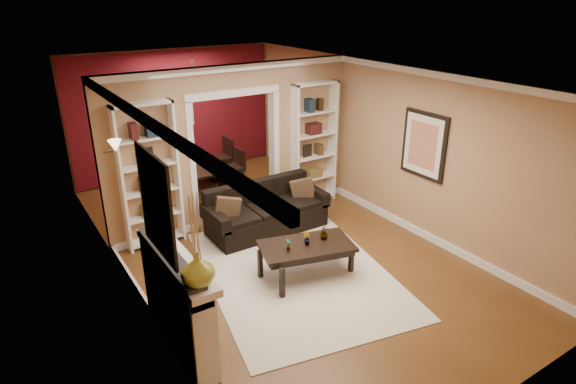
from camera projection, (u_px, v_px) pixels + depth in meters
floor at (271, 243)px, 7.79m from camera, size 8.00×8.00×0.00m
ceiling at (269, 74)px, 6.75m from camera, size 8.00×8.00×0.00m
wall_back at (175, 113)px, 10.37m from camera, size 8.00×0.00×8.00m
wall_front at (507, 293)px, 4.17m from camera, size 8.00×0.00×8.00m
wall_left at (119, 197)px, 6.15m from camera, size 0.00×8.00×8.00m
wall_right at (380, 142)px, 8.40m from camera, size 0.00×8.00×8.00m
partition_wall at (234, 145)px, 8.20m from camera, size 4.50×0.15×2.70m
red_back_panel at (175, 115)px, 10.36m from camera, size 4.44×0.04×2.64m
dining_window at (175, 105)px, 10.24m from camera, size 0.78×0.03×0.98m
area_rug at (296, 272)px, 6.99m from camera, size 3.09×3.87×0.01m
sofa at (267, 209)px, 8.08m from camera, size 2.06×0.89×0.80m
pillow_left at (227, 209)px, 7.63m from camera, size 0.41×0.22×0.39m
pillow_right at (303, 190)px, 8.36m from camera, size 0.40×0.30×0.40m
coffee_table at (306, 260)px, 6.85m from camera, size 1.44×1.01×0.49m
plant_left at (288, 244)px, 6.56m from camera, size 0.11×0.11×0.18m
plant_center at (307, 238)px, 6.71m from camera, size 0.10×0.12×0.19m
plant_right at (324, 232)px, 6.86m from camera, size 0.17×0.17×0.21m
bookshelf_left at (149, 177)px, 7.37m from camera, size 0.90×0.30×2.30m
bookshelf_right at (313, 144)px, 8.93m from camera, size 0.90×0.30×2.30m
fireplace at (180, 301)px, 5.36m from camera, size 0.32×1.70×1.16m
vase at (198, 270)px, 4.57m from camera, size 0.37×0.37×0.34m
mirror at (156, 204)px, 4.82m from camera, size 0.03×0.95×1.10m
wall_sconce at (111, 149)px, 6.44m from camera, size 0.18×0.18×0.22m
framed_art at (424, 145)px, 7.53m from camera, size 0.04×0.85×1.05m
dining_table at (201, 176)px, 9.89m from camera, size 1.56×0.87×0.55m
dining_chair_nw at (180, 178)px, 9.33m from camera, size 0.43×0.43×0.84m
dining_chair_ne at (231, 169)px, 9.88m from camera, size 0.53×0.53×0.82m
dining_chair_sw at (169, 171)px, 9.80m from camera, size 0.45×0.45×0.80m
dining_chair_se at (218, 159)px, 10.33m from camera, size 0.59×0.59×0.91m
chandelier at (196, 92)px, 9.11m from camera, size 0.50×0.50×0.30m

